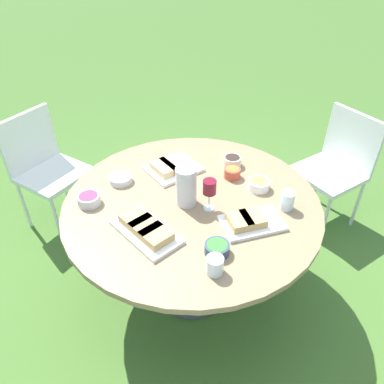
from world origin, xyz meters
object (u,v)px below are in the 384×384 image
object	(u,v)px
dining_table	(192,213)
wine_glass	(210,188)
chair_near_right	(337,162)
chair_far_back	(44,163)
water_pitcher	(186,186)

from	to	relation	value
dining_table	wine_glass	bearing A→B (deg)	61.59
dining_table	chair_near_right	world-z (taller)	chair_near_right
dining_table	chair_far_back	distance (m)	1.30
dining_table	chair_near_right	xyz separation A→B (m)	(-0.86, 0.96, -0.11)
dining_table	water_pitcher	distance (m)	0.21
chair_far_back	water_pitcher	distance (m)	1.32
dining_table	wine_glass	world-z (taller)	wine_glass
water_pitcher	wine_glass	xyz separation A→B (m)	(0.03, 0.13, 0.02)
chair_far_back	wine_glass	world-z (taller)	wine_glass
dining_table	water_pitcher	xyz separation A→B (m)	(0.02, -0.03, 0.21)
chair_near_right	wine_glass	xyz separation A→B (m)	(0.92, -0.86, 0.34)
wine_glass	water_pitcher	bearing A→B (deg)	-103.45
chair_far_back	dining_table	bearing A→B (deg)	66.02
dining_table	water_pitcher	world-z (taller)	water_pitcher
dining_table	water_pitcher	bearing A→B (deg)	-49.86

